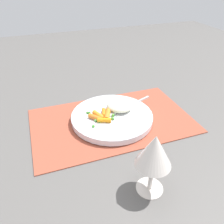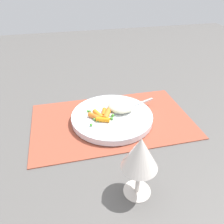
{
  "view_description": "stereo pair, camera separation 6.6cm",
  "coord_description": "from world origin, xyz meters",
  "views": [
    {
      "loc": [
        0.21,
        0.57,
        0.44
      ],
      "look_at": [
        0.0,
        0.0,
        0.04
      ],
      "focal_mm": 36.66,
      "sensor_mm": 36.0,
      "label": 1
    },
    {
      "loc": [
        0.14,
        0.59,
        0.44
      ],
      "look_at": [
        0.0,
        0.0,
        0.04
      ],
      "focal_mm": 36.66,
      "sensor_mm": 36.0,
      "label": 2
    }
  ],
  "objects": [
    {
      "name": "ground_plane",
      "position": [
        0.0,
        0.0,
        0.0
      ],
      "size": [
        2.4,
        2.4,
        0.0
      ],
      "primitive_type": "plane",
      "color": "#565451"
    },
    {
      "name": "rice_mound",
      "position": [
        -0.04,
        -0.02,
        0.04
      ],
      "size": [
        0.09,
        0.08,
        0.03
      ],
      "primitive_type": "ellipsoid",
      "color": "beige",
      "rests_on": "plate"
    },
    {
      "name": "fork",
      "position": [
        -0.04,
        -0.02,
        0.03
      ],
      "size": [
        0.2,
        0.08,
        0.01
      ],
      "color": "silver",
      "rests_on": "plate"
    },
    {
      "name": "carrot_portion",
      "position": [
        0.04,
        0.01,
        0.03
      ],
      "size": [
        0.08,
        0.08,
        0.02
      ],
      "color": "orange",
      "rests_on": "plate"
    },
    {
      "name": "placemat",
      "position": [
        0.0,
        0.0,
        0.0
      ],
      "size": [
        0.51,
        0.31,
        0.01
      ],
      "primitive_type": "cube",
      "color": "#9E4733",
      "rests_on": "ground_plane"
    },
    {
      "name": "pea_scatter",
      "position": [
        0.04,
        0.01,
        0.03
      ],
      "size": [
        0.08,
        0.09,
        0.01
      ],
      "color": "green",
      "rests_on": "plate"
    },
    {
      "name": "wine_glass",
      "position": [
        0.01,
        0.28,
        0.11
      ],
      "size": [
        0.08,
        0.08,
        0.15
      ],
      "color": "silver",
      "rests_on": "ground_plane"
    },
    {
      "name": "plate",
      "position": [
        0.0,
        0.0,
        0.02
      ],
      "size": [
        0.26,
        0.26,
        0.02
      ],
      "primitive_type": "cylinder",
      "color": "white",
      "rests_on": "placemat"
    }
  ]
}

